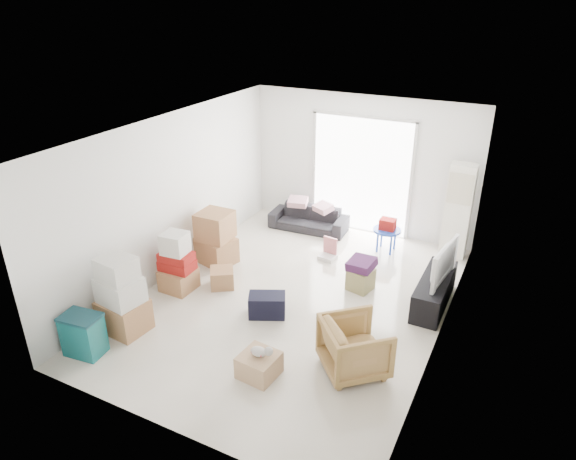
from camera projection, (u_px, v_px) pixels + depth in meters
The scene contains 21 objects.
room_shell at pixel (293, 221), 7.54m from camera, with size 4.98×6.48×3.18m.
sliding_door at pixel (361, 170), 9.99m from camera, with size 2.10×0.04×2.33m.
ac_tower at pixel (458, 211), 9.09m from camera, with size 0.45×0.30×1.75m, color white.
tv_console at pixel (434, 291), 7.89m from camera, with size 0.42×1.39×0.46m, color black.
television at pixel (437, 274), 7.77m from camera, with size 1.00×0.58×0.13m, color black.
sofa at pixel (309, 215), 10.37m from camera, with size 1.57×0.46×0.61m, color #242429.
pillow_left at pixel (298, 196), 10.32m from camera, with size 0.42×0.33×0.13m, color #CC959C.
pillow_right at pixel (323, 202), 10.05m from camera, with size 0.34×0.28×0.12m, color #CC959C.
armchair at pixel (355, 344), 6.45m from camera, with size 0.77×0.72×0.79m, color #A87C4B.
storage_bins at pixel (83, 334), 6.79m from camera, with size 0.55×0.42×0.59m.
box_stack_a at pixel (122, 298), 7.18m from camera, with size 0.68×0.58×1.16m.
box_stack_b at pixel (177, 265), 8.22m from camera, with size 0.55×0.50×1.00m.
box_stack_c at pixel (216, 238), 9.04m from camera, with size 0.75×0.67×0.96m.
loose_box at pixel (222, 278), 8.41m from camera, with size 0.37×0.37×0.31m, color #A8714C.
duffel_bag at pixel (267, 305), 7.65m from camera, with size 0.54×0.32×0.35m, color black.
ottoman at pixel (361, 279), 8.32m from camera, with size 0.36×0.36×0.36m, color #948D56.
blanket at pixel (361, 266), 8.21m from camera, with size 0.40×0.40×0.14m, color #451C47.
kids_table at pixel (387, 228), 9.43m from camera, with size 0.52×0.52×0.64m.
toy_walker at pixel (329, 253), 9.30m from camera, with size 0.32×0.29×0.39m.
wood_crate at pixel (259, 365), 6.46m from camera, with size 0.45×0.45×0.30m, color tan.
plush_bunny at pixel (261, 351), 6.36m from camera, with size 0.29×0.16×0.15m.
Camera 1 is at (3.03, -6.18, 4.44)m, focal length 32.00 mm.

